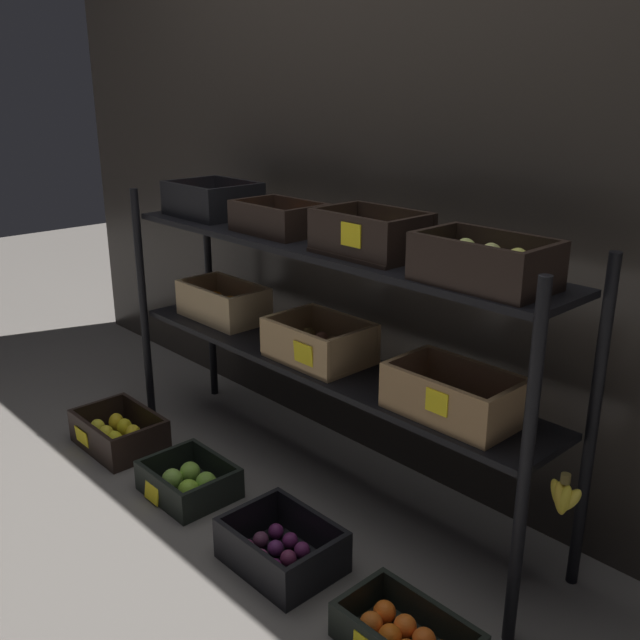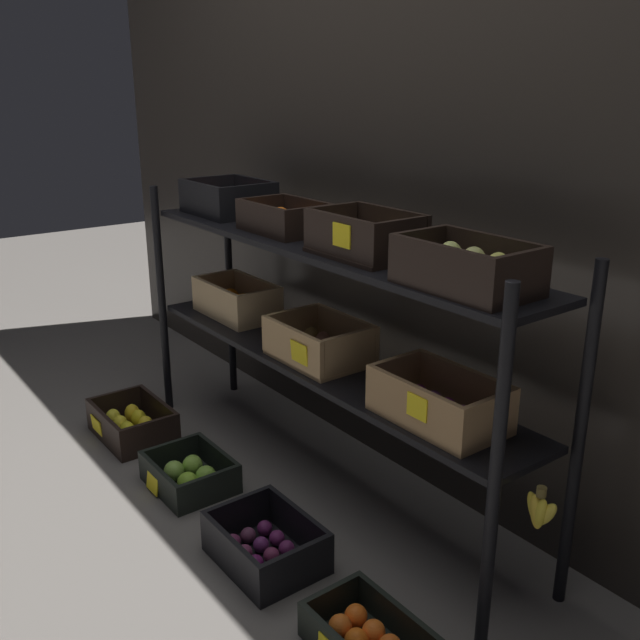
{
  "view_description": "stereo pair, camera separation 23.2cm",
  "coord_description": "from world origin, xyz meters",
  "px_view_note": "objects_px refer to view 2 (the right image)",
  "views": [
    {
      "loc": [
        1.61,
        -1.5,
        1.34
      ],
      "look_at": [
        0.0,
        0.0,
        0.6
      ],
      "focal_mm": 39.86,
      "sensor_mm": 36.0,
      "label": 1
    },
    {
      "loc": [
        1.76,
        -1.32,
        1.34
      ],
      "look_at": [
        0.0,
        0.0,
        0.6
      ],
      "focal_mm": 39.86,
      "sensor_mm": 36.0,
      "label": 2
    }
  ],
  "objects_px": {
    "display_rack": "(321,297)",
    "crate_ground_lemon": "(133,425)",
    "crate_ground_plum": "(266,548)",
    "crate_ground_apple_green": "(190,475)"
  },
  "relations": [
    {
      "from": "display_rack",
      "to": "crate_ground_apple_green",
      "type": "distance_m",
      "value": 0.79
    },
    {
      "from": "crate_ground_apple_green",
      "to": "crate_ground_plum",
      "type": "distance_m",
      "value": 0.51
    },
    {
      "from": "crate_ground_lemon",
      "to": "crate_ground_apple_green",
      "type": "xyz_separation_m",
      "value": [
        0.47,
        0.01,
        -0.01
      ]
    },
    {
      "from": "display_rack",
      "to": "crate_ground_lemon",
      "type": "xyz_separation_m",
      "value": [
        -0.72,
        -0.39,
        -0.63
      ]
    },
    {
      "from": "display_rack",
      "to": "crate_ground_apple_green",
      "type": "bearing_deg",
      "value": -123.33
    },
    {
      "from": "crate_ground_apple_green",
      "to": "crate_ground_plum",
      "type": "relative_size",
      "value": 0.92
    },
    {
      "from": "display_rack",
      "to": "crate_ground_plum",
      "type": "bearing_deg",
      "value": -56.98
    },
    {
      "from": "crate_ground_lemon",
      "to": "crate_ground_plum",
      "type": "bearing_deg",
      "value": 0.03
    },
    {
      "from": "crate_ground_apple_green",
      "to": "display_rack",
      "type": "bearing_deg",
      "value": 56.67
    },
    {
      "from": "crate_ground_lemon",
      "to": "crate_ground_plum",
      "type": "distance_m",
      "value": 0.97
    }
  ]
}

